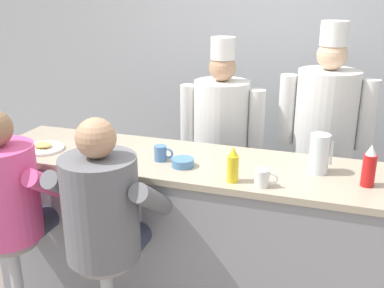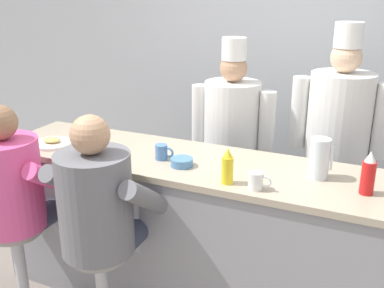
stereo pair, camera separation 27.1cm
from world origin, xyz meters
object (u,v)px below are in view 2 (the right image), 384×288
Objects in this scene: coffee_mug_blue at (162,152)px; diner_seated_pink at (14,189)px; ketchup_bottle_red at (368,174)px; mustard_bottle_yellow at (227,167)px; breakfast_plate at (52,143)px; cereal_bowl at (182,162)px; coffee_mug_white at (257,181)px; cook_in_whites_far at (337,137)px; cook_in_whites_near at (231,138)px; water_pitcher_clear at (319,158)px; diner_seated_grey at (100,207)px.

diner_seated_pink is at bearing -148.21° from coffee_mug_blue.
ketchup_bottle_red is 1.16× the size of mustard_bottle_yellow.
diner_seated_pink is (-0.78, -0.48, -0.19)m from coffee_mug_blue.
coffee_mug_blue is 0.09× the size of diner_seated_pink.
diner_seated_pink reaches higher than breakfast_plate.
cereal_bowl is at bearing -16.80° from coffee_mug_blue.
cook_in_whites_far reaches higher than coffee_mug_white.
cook_in_whites_far reaches higher than coffee_mug_blue.
breakfast_plate is 0.97m from cereal_bowl.
coffee_mug_blue is at bearing 160.84° from mustard_bottle_yellow.
mustard_bottle_yellow is 0.12× the size of cook_in_whites_near.
ketchup_bottle_red is at bearing 1.86° from breakfast_plate.
water_pitcher_clear is at bearing 5.66° from breakfast_plate.
breakfast_plate is 0.45m from diner_seated_pink.
mustard_bottle_yellow is at bearing -20.26° from cereal_bowl.
water_pitcher_clear is 0.94m from coffee_mug_blue.
coffee_mug_white is at bearing 20.24° from diner_seated_grey.
cook_in_whites_near reaches higher than water_pitcher_clear.
water_pitcher_clear is 0.14× the size of cook_in_whites_near.
ketchup_bottle_red is 1.20m from coffee_mug_blue.
diner_seated_grey is at bearing -103.43° from cook_in_whites_near.
coffee_mug_blue is 0.98× the size of coffee_mug_white.
breakfast_plate is 1.48m from coffee_mug_white.
coffee_mug_white is 0.07× the size of cook_in_whites_near.
cook_in_whites_near is 0.79m from cook_in_whites_far.
diner_seated_pink reaches higher than ketchup_bottle_red.
mustard_bottle_yellow is at bearing -71.99° from cook_in_whites_near.
diner_seated_pink is at bearing -179.93° from diner_seated_grey.
cereal_bowl is (-0.33, 0.12, -0.07)m from mustard_bottle_yellow.
coffee_mug_blue is 0.85m from cook_in_whites_near.
cook_in_whites_far is at bearing 105.01° from ketchup_bottle_red.
mustard_bottle_yellow is at bearing -147.63° from water_pitcher_clear.
cook_in_whites_far is at bearing 69.19° from mustard_bottle_yellow.
cook_in_whites_near reaches higher than cereal_bowl.
coffee_mug_white is at bearing -103.04° from cook_in_whites_far.
ketchup_bottle_red is 1.02× the size of water_pitcher_clear.
coffee_mug_blue is at bearing -133.37° from cook_in_whites_far.
diner_seated_grey is (-0.81, -0.30, -0.19)m from coffee_mug_white.
water_pitcher_clear is 1.83m from diner_seated_pink.
cereal_bowl is 1.30m from cook_in_whites_far.
cook_in_whites_near is at bearing 54.12° from diner_seated_pink.
coffee_mug_blue is (0.82, 0.06, 0.03)m from breakfast_plate.
diner_seated_pink is at bearing -168.31° from coffee_mug_white.
water_pitcher_clear is 0.13× the size of cook_in_whites_far.
breakfast_plate is at bearing 148.35° from diner_seated_grey.
mustard_bottle_yellow is 1.25m from cook_in_whites_far.
breakfast_plate is (-2.02, -0.07, -0.09)m from ketchup_bottle_red.
mustard_bottle_yellow is at bearing -110.81° from cook_in_whites_far.
cook_in_whites_near is at bearing 116.08° from coffee_mug_white.
mustard_bottle_yellow reaches higher than breakfast_plate.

